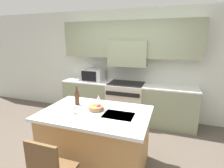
% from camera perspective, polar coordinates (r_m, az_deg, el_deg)
% --- Properties ---
extents(ground_plane, '(10.00, 10.00, 0.00)m').
position_cam_1_polar(ground_plane, '(3.24, -3.64, -23.18)').
color(ground_plane, brown).
extents(back_cabinetry, '(10.00, 0.46, 2.70)m').
position_cam_1_polar(back_cabinetry, '(4.41, 5.72, 9.18)').
color(back_cabinetry, silver).
rests_on(back_cabinetry, ground_plane).
extents(back_counter, '(3.27, 0.62, 0.94)m').
position_cam_1_polar(back_counter, '(4.41, 4.59, -5.70)').
color(back_counter, gray).
rests_on(back_counter, ground_plane).
extents(range_stove, '(0.86, 0.70, 0.95)m').
position_cam_1_polar(range_stove, '(4.39, 4.52, -5.74)').
color(range_stove, beige).
rests_on(range_stove, ground_plane).
extents(microwave, '(0.51, 0.41, 0.31)m').
position_cam_1_polar(microwave, '(4.52, -5.97, 2.98)').
color(microwave, '#B7B7BC').
rests_on(microwave, back_counter).
extents(kitchen_island, '(1.60, 1.06, 0.92)m').
position_cam_1_polar(kitchen_island, '(2.86, -5.24, -17.46)').
color(kitchen_island, '#B7844C').
rests_on(kitchen_island, ground_plane).
extents(wine_bottle, '(0.08, 0.08, 0.32)m').
position_cam_1_polar(wine_bottle, '(2.94, -11.35, -4.40)').
color(wine_bottle, '#422314').
rests_on(wine_bottle, kitchen_island).
extents(wine_glass_near, '(0.08, 0.08, 0.17)m').
position_cam_1_polar(wine_glass_near, '(2.60, -12.38, -6.99)').
color(wine_glass_near, white).
rests_on(wine_glass_near, kitchen_island).
extents(wine_glass_far, '(0.08, 0.08, 0.17)m').
position_cam_1_polar(wine_glass_far, '(2.87, -4.41, -4.66)').
color(wine_glass_far, white).
rests_on(wine_glass_far, kitchen_island).
extents(fruit_bowl, '(0.24, 0.24, 0.10)m').
position_cam_1_polar(fruit_bowl, '(2.70, -5.26, -7.69)').
color(fruit_bowl, '#996B47').
rests_on(fruit_bowl, kitchen_island).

